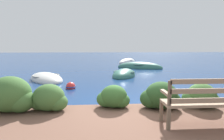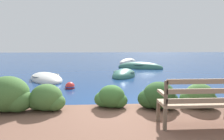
% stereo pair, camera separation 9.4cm
% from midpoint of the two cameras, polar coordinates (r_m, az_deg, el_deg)
% --- Properties ---
extents(ground_plane, '(80.00, 80.00, 0.00)m').
position_cam_midpoint_polar(ground_plane, '(5.31, 4.47, -11.92)').
color(ground_plane, navy).
extents(park_bench, '(1.49, 0.48, 0.93)m').
position_cam_midpoint_polar(park_bench, '(4.13, 24.46, -7.99)').
color(park_bench, brown).
rests_on(park_bench, patio_terrace).
extents(hedge_clump_far_left, '(1.20, 0.86, 0.82)m').
position_cam_midpoint_polar(hedge_clump_far_left, '(5.16, -27.32, -6.66)').
color(hedge_clump_far_left, '#426B33').
rests_on(hedge_clump_far_left, patio_terrace).
extents(hedge_clump_left, '(0.92, 0.66, 0.62)m').
position_cam_midpoint_polar(hedge_clump_left, '(4.91, -17.81, -7.87)').
color(hedge_clump_left, '#426B33').
rests_on(hedge_clump_left, patio_terrace).
extents(hedge_clump_centre, '(0.81, 0.58, 0.55)m').
position_cam_midpoint_polar(hedge_clump_centre, '(4.91, 0.29, -7.91)').
color(hedge_clump_centre, '#38662D').
rests_on(hedge_clump_centre, patio_terrace).
extents(hedge_clump_right, '(0.96, 0.69, 0.65)m').
position_cam_midpoint_polar(hedge_clump_right, '(4.94, 13.62, -7.50)').
color(hedge_clump_right, '#284C23').
rests_on(hedge_clump_right, patio_terrace).
extents(hedge_clump_far_right, '(0.88, 0.63, 0.60)m').
position_cam_midpoint_polar(hedge_clump_far_right, '(5.31, 24.03, -7.14)').
color(hedge_clump_far_right, '#426B33').
rests_on(hedge_clump_far_right, patio_terrace).
extents(rowboat_nearest, '(2.57, 3.01, 0.64)m').
position_cam_midpoint_polar(rowboat_nearest, '(10.37, -18.07, -2.44)').
color(rowboat_nearest, silver).
rests_on(rowboat_nearest, ground_plane).
extents(rowboat_mid, '(1.92, 2.55, 0.73)m').
position_cam_midpoint_polar(rowboat_mid, '(11.01, 3.68, -1.49)').
color(rowboat_mid, '#336B5B').
rests_on(rowboat_mid, ground_plane).
extents(rowboat_far, '(3.53, 2.36, 0.83)m').
position_cam_midpoint_polar(rowboat_far, '(14.86, 8.21, 0.75)').
color(rowboat_far, '#336B5B').
rests_on(rowboat_far, ground_plane).
extents(rowboat_outer, '(2.42, 3.06, 0.74)m').
position_cam_midpoint_polar(rowboat_outer, '(19.30, 4.73, 2.27)').
color(rowboat_outer, silver).
rests_on(rowboat_outer, ground_plane).
extents(mooring_buoy, '(0.41, 0.41, 0.37)m').
position_cam_midpoint_polar(mooring_buoy, '(8.20, -11.58, -4.68)').
color(mooring_buoy, red).
rests_on(mooring_buoy, ground_plane).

